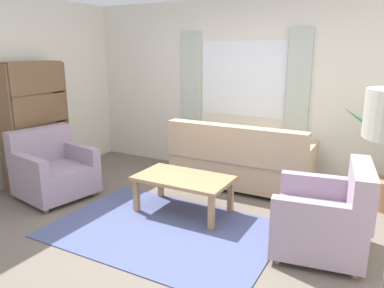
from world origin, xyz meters
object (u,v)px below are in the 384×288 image
armchair_right (326,217)px  couch (240,162)px  coffee_table (183,181)px  bookshelf (38,130)px  armchair_left (53,170)px

armchair_right → couch: bearing=-141.0°
coffee_table → bookshelf: bookshelf is taller
couch → armchair_right: 1.82m
couch → coffee_table: couch is taller
armchair_right → coffee_table: (-1.62, 0.15, 0.03)m
armchair_left → armchair_right: bearing=-75.2°
couch → armchair_right: bearing=137.5°
armchair_right → coffee_table: 1.63m
armchair_right → bookshelf: bearing=-99.3°
armchair_left → bookshelf: bookshelf is taller
bookshelf → armchair_right: bearing=89.2°
coffee_table → bookshelf: bearing=-177.8°
couch → armchair_right: size_ratio=2.00×
couch → bookshelf: 2.87m
armchair_right → bookshelf: 3.95m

